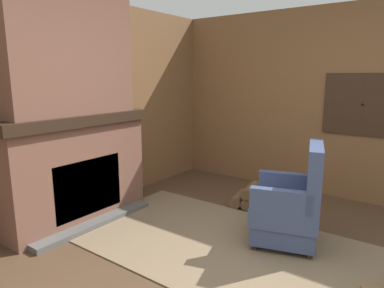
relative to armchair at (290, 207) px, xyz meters
The scene contains 9 objects.
wood_panel_wall_left 2.65m from the armchair, 159.83° to the right, with size 0.06×5.54×2.47m.
wood_panel_wall_back 1.86m from the armchair, 84.78° to the left, with size 5.54×0.09×2.47m.
fireplace_hearth 2.28m from the armchair, 157.57° to the right, with size 0.64×1.71×1.19m.
chimney_breast 2.70m from the armchair, 157.69° to the right, with size 0.38×1.41×1.26m.
area_rug 0.62m from the armchair, 123.30° to the right, with size 3.40×1.67×0.01m.
armchair is the anchor object (origin of this frame).
firewood_stack 1.02m from the armchair, 138.27° to the left, with size 0.50×0.49×0.26m.
oil_lamp_vase 2.73m from the armchair, 146.88° to the right, with size 0.10×0.10×0.30m.
storage_case 2.40m from the armchair, 163.98° to the right, with size 0.14×0.23×0.11m.
Camera 1 is at (0.91, -2.17, 1.60)m, focal length 32.00 mm.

